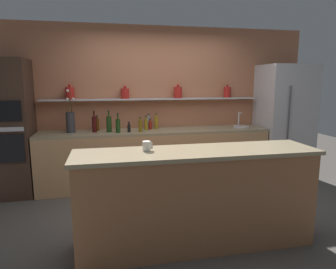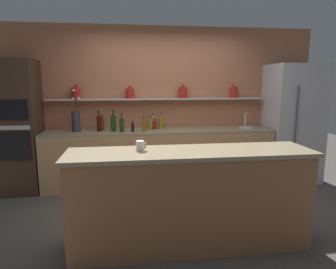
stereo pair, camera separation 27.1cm
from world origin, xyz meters
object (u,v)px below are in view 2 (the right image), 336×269
bottle_oil_4 (144,126)px  bottle_oil_7 (161,122)px  bottle_spirit_9 (102,124)px  refrigerator (292,123)px  oven_tower (17,127)px  coffee_mug (140,146)px  bottle_oil_2 (150,124)px  bottle_sauce_3 (155,125)px  flower_vase (76,120)px  bottle_wine_1 (122,125)px  bottle_wine_0 (113,123)px  bottle_spirit_5 (153,122)px  sink_fixture (247,126)px  bottle_wine_6 (99,123)px  bottle_sauce_8 (133,127)px

bottle_oil_4 → bottle_oil_7: bearing=42.2°
bottle_spirit_9 → bottle_oil_7: bearing=0.1°
refrigerator → oven_tower: (-4.46, 0.04, 0.02)m
bottle_oil_7 → coffee_mug: bottle_oil_7 is taller
bottle_oil_2 → bottle_sauce_3: (0.08, 0.07, -0.02)m
oven_tower → coffee_mug: (1.78, -1.85, 0.06)m
coffee_mug → bottle_oil_2: bearing=82.5°
flower_vase → bottle_wine_1: flower_vase is taller
bottle_sauce_3 → bottle_wine_1: bearing=-157.2°
bottle_wine_0 → bottle_spirit_5: bottle_wine_0 is taller
refrigerator → bottle_spirit_5: bearing=174.9°
bottle_oil_2 → bottle_sauce_3: size_ratio=1.34×
oven_tower → bottle_wine_0: (1.44, -0.02, 0.04)m
sink_fixture → bottle_sauce_3: bearing=176.5°
bottle_oil_4 → bottle_oil_7: bottle_oil_7 is taller
bottle_spirit_5 → coffee_mug: bottle_spirit_5 is taller
bottle_wine_6 → bottle_oil_7: bearing=8.0°
bottle_spirit_5 → oven_tower: bearing=-175.2°
refrigerator → bottle_wine_6: (-3.24, 0.03, 0.06)m
bottle_sauce_3 → bottle_wine_6: size_ratio=0.52×
bottle_oil_4 → bottle_wine_1: bearing=175.9°
bottle_spirit_5 → bottle_spirit_9: 0.84m
refrigerator → bottle_wine_6: 3.24m
oven_tower → bottle_spirit_9: size_ratio=8.28×
bottle_sauce_8 → bottle_spirit_9: bottle_spirit_9 is taller
refrigerator → bottle_sauce_3: 2.35m
coffee_mug → bottle_wine_0: bearing=100.5°
bottle_wine_0 → bottle_sauce_8: bearing=-16.6°
bottle_oil_2 → bottle_oil_7: bottle_oil_7 is taller
oven_tower → bottle_oil_2: oven_tower is taller
coffee_mug → bottle_wine_1: bearing=96.8°
flower_vase → coffee_mug: bearing=-64.0°
refrigerator → bottle_oil_4: refrigerator is taller
bottle_sauce_3 → bottle_spirit_5: bottle_spirit_5 is taller
sink_fixture → bottle_sauce_3: 1.56m
bottle_oil_2 → coffee_mug: size_ratio=2.32×
bottle_wine_1 → bottle_wine_6: bottle_wine_6 is taller
sink_fixture → bottle_wine_0: bottle_wine_0 is taller
bottle_spirit_5 → bottle_oil_7: size_ratio=0.95×
sink_fixture → refrigerator: bearing=-3.6°
refrigerator → oven_tower: oven_tower is taller
bottle_sauce_3 → flower_vase: bearing=-176.4°
sink_fixture → bottle_wine_6: bottle_wine_6 is taller
refrigerator → bottle_spirit_5: 2.37m
coffee_mug → bottle_sauce_8: bearing=91.3°
bottle_wine_1 → bottle_spirit_9: bottle_wine_1 is taller
sink_fixture → bottle_spirit_5: bearing=174.1°
bottle_sauce_8 → bottle_wine_0: bearing=163.4°
flower_vase → coffee_mug: size_ratio=6.55×
bottle_sauce_3 → bottle_spirit_9: size_ratio=0.72×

